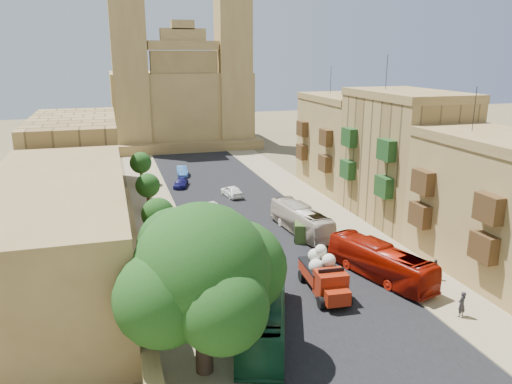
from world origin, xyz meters
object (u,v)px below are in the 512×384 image
ficus_tree (203,276)px  car_blue_a (251,261)px  bus_green_north (263,310)px  bus_cream_east (301,220)px  church (180,96)px  street_tree_a (175,258)px  red_truck (324,274)px  car_dkblue (181,183)px  car_cream (297,217)px  car_blue_b (182,171)px  street_tree_b (158,214)px  olive_pickup (304,228)px  street_tree_c (148,186)px  pedestrian_a (462,304)px  street_tree_d (141,163)px  bus_red_east (380,262)px  car_white_a (212,209)px  car_white_b (232,191)px  pedestrian_c (435,269)px

ficus_tree → car_blue_a: size_ratio=2.36×
bus_green_north → bus_cream_east: 19.15m
bus_green_north → church: bearing=105.6°
street_tree_a → red_truck: size_ratio=0.90×
ficus_tree → car_dkblue: ficus_tree is taller
bus_green_north → car_blue_a: bus_green_north is taller
car_cream → car_blue_b: 26.32m
street_tree_b → car_blue_b: size_ratio=1.14×
olive_pickup → street_tree_c: bearing=136.4°
car_blue_b → pedestrian_a: bearing=-71.3°
street_tree_d → street_tree_a: bearing=-90.0°
car_dkblue → pedestrian_a: pedestrian_a is taller
street_tree_c → street_tree_d: (0.00, 12.00, 0.17)m
street_tree_c → car_cream: street_tree_c is taller
ficus_tree → church: bearing=82.8°
car_blue_a → bus_red_east: bearing=-42.2°
bus_green_north → car_blue_a: size_ratio=2.74×
bus_red_east → car_white_a: 22.18m
red_truck → pedestrian_a: (7.60, -5.91, -0.62)m
street_tree_d → car_cream: (14.86, -21.08, -2.45)m
red_truck → bus_red_east: 5.50m
street_tree_d → bus_red_east: size_ratio=0.45×
car_white_b → pedestrian_c: pedestrian_c is taller
church → bus_green_north: 72.26m
street_tree_d → car_dkblue: size_ratio=1.12×
church → street_tree_c: size_ratio=8.42×
olive_pickup → pedestrian_c: olive_pickup is taller
street_tree_d → pedestrian_c: bearing=-61.3°
car_dkblue → ficus_tree: bearing=-79.2°
car_blue_a → car_dkblue: 28.56m
car_blue_b → pedestrian_c: pedestrian_c is taller
street_tree_a → bus_green_north: size_ratio=0.49×
bus_red_east → car_blue_b: size_ratio=2.43×
pedestrian_a → car_dkblue: bearing=-89.5°
church → bus_red_east: (6.30, -66.47, -8.11)m
car_blue_b → pedestrian_c: bearing=-67.0°
car_dkblue → car_blue_b: (1.11, 6.56, 0.09)m
car_white_b → bus_green_north: bearing=70.3°
street_tree_d → bus_red_east: (16.30, -35.86, -1.64)m
car_white_a → car_dkblue: (-1.62, 13.10, -0.06)m
bus_green_north → car_blue_b: bearing=108.1°
car_blue_b → street_tree_c: bearing=-107.5°
car_cream → bus_cream_east: bearing=99.2°
ficus_tree → street_tree_d: (-0.59, 43.99, -2.82)m
street_tree_a → car_blue_b: 40.34m
street_tree_c → bus_red_east: 28.93m
street_tree_d → bus_green_north: 41.35m
red_truck → car_cream: bearing=76.1°
bus_green_north → car_blue_b: 44.81m
car_white_a → street_tree_d: bearing=95.7°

